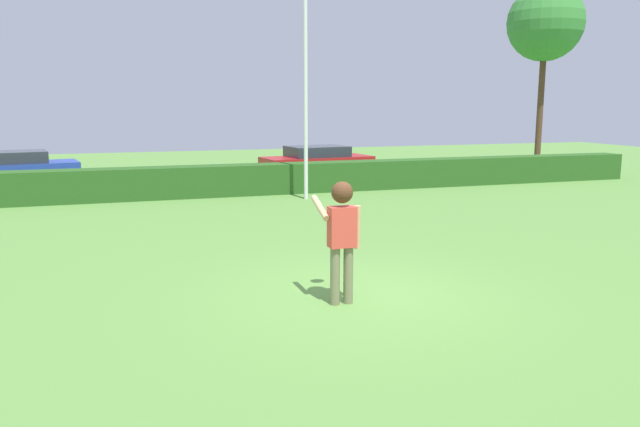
# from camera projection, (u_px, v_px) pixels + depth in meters

# --- Properties ---
(ground_plane) EXTENTS (60.00, 60.00, 0.00)m
(ground_plane) POSITION_uv_depth(u_px,v_px,m) (360.00, 296.00, 9.17)
(ground_plane) COLOR #5E9140
(person) EXTENTS (0.56, 0.74, 1.77)m
(person) POSITION_uv_depth(u_px,v_px,m) (342.00, 228.00, 8.62)
(person) COLOR #777653
(person) RESTS_ON ground
(frisbee) EXTENTS (0.23, 0.22, 0.07)m
(frisbee) POSITION_uv_depth(u_px,v_px,m) (333.00, 220.00, 9.29)
(frisbee) COLOR red
(lamppost) EXTENTS (0.24, 0.24, 6.78)m
(lamppost) POSITION_uv_depth(u_px,v_px,m) (306.00, 74.00, 17.88)
(lamppost) COLOR silver
(lamppost) RESTS_ON ground
(hedge_row) EXTENTS (29.75, 0.90, 0.95)m
(hedge_row) POSITION_uv_depth(u_px,v_px,m) (232.00, 180.00, 19.23)
(hedge_row) COLOR #2A581E
(hedge_row) RESTS_ON ground
(parked_car_blue) EXTENTS (4.44, 2.46, 1.25)m
(parked_car_blue) POSITION_uv_depth(u_px,v_px,m) (12.00, 168.00, 20.90)
(parked_car_blue) COLOR #263FA5
(parked_car_blue) RESTS_ON ground
(parked_car_red) EXTENTS (4.38, 2.24, 1.25)m
(parked_car_red) POSITION_uv_depth(u_px,v_px,m) (317.00, 161.00, 23.50)
(parked_car_red) COLOR #B21E1E
(parked_car_red) RESTS_ON ground
(oak_tree) EXTENTS (3.31, 3.31, 8.00)m
(oak_tree) POSITION_uv_depth(u_px,v_px,m) (545.00, 24.00, 26.77)
(oak_tree) COLOR #533624
(oak_tree) RESTS_ON ground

